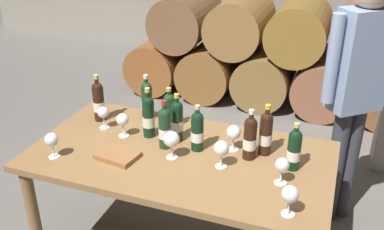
{
  "coord_description": "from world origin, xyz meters",
  "views": [
    {
      "loc": [
        0.79,
        -1.96,
        2.05
      ],
      "look_at": [
        0.0,
        0.2,
        0.91
      ],
      "focal_mm": 40.74,
      "sensor_mm": 36.0,
      "label": 1
    }
  ],
  "objects_px": {
    "wine_glass_5": "(221,149)",
    "dining_table": "(180,167)",
    "wine_glass_3": "(52,140)",
    "wine_bottle_7": "(148,116)",
    "wine_glass_2": "(282,166)",
    "sommelier_presenting": "(357,81)",
    "wine_glass_1": "(123,120)",
    "wine_glass_7": "(290,195)",
    "wine_glass_0": "(171,140)",
    "wine_glass_6": "(103,113)",
    "wine_bottle_0": "(294,149)",
    "wine_bottle_2": "(99,101)",
    "tasting_notebook": "(118,155)",
    "wine_bottle_4": "(147,100)",
    "wine_bottle_5": "(250,138)",
    "wine_bottle_1": "(165,127)",
    "wine_bottle_3": "(177,120)",
    "wine_bottle_9": "(169,110)",
    "wine_bottle_8": "(197,131)",
    "wine_bottle_6": "(266,133)",
    "wine_glass_4": "(234,133)"
  },
  "relations": [
    {
      "from": "wine_bottle_2",
      "to": "wine_bottle_5",
      "type": "bearing_deg",
      "value": -6.91
    },
    {
      "from": "wine_bottle_2",
      "to": "wine_glass_2",
      "type": "height_order",
      "value": "wine_bottle_2"
    },
    {
      "from": "wine_bottle_7",
      "to": "wine_bottle_1",
      "type": "bearing_deg",
      "value": -31.31
    },
    {
      "from": "dining_table",
      "to": "wine_bottle_7",
      "type": "relative_size",
      "value": 5.4
    },
    {
      "from": "wine_glass_1",
      "to": "wine_glass_7",
      "type": "bearing_deg",
      "value": -20.64
    },
    {
      "from": "dining_table",
      "to": "wine_bottle_3",
      "type": "distance_m",
      "value": 0.28
    },
    {
      "from": "wine_glass_5",
      "to": "wine_bottle_8",
      "type": "bearing_deg",
      "value": 144.5
    },
    {
      "from": "wine_glass_0",
      "to": "wine_glass_6",
      "type": "bearing_deg",
      "value": 161.41
    },
    {
      "from": "wine_bottle_9",
      "to": "wine_glass_5",
      "type": "bearing_deg",
      "value": -36.51
    },
    {
      "from": "wine_glass_0",
      "to": "tasting_notebook",
      "type": "bearing_deg",
      "value": -159.91
    },
    {
      "from": "wine_glass_3",
      "to": "wine_bottle_8",
      "type": "bearing_deg",
      "value": 26.18
    },
    {
      "from": "wine_bottle_1",
      "to": "wine_bottle_3",
      "type": "bearing_deg",
      "value": 73.47
    },
    {
      "from": "wine_glass_3",
      "to": "wine_glass_5",
      "type": "relative_size",
      "value": 0.96
    },
    {
      "from": "wine_bottle_5",
      "to": "wine_glass_1",
      "type": "bearing_deg",
      "value": -178.64
    },
    {
      "from": "wine_glass_5",
      "to": "dining_table",
      "type": "bearing_deg",
      "value": 168.72
    },
    {
      "from": "dining_table",
      "to": "wine_bottle_9",
      "type": "relative_size",
      "value": 6.26
    },
    {
      "from": "wine_glass_4",
      "to": "wine_bottle_7",
      "type": "bearing_deg",
      "value": -178.42
    },
    {
      "from": "wine_bottle_9",
      "to": "wine_glass_4",
      "type": "distance_m",
      "value": 0.47
    },
    {
      "from": "dining_table",
      "to": "tasting_notebook",
      "type": "height_order",
      "value": "tasting_notebook"
    },
    {
      "from": "wine_bottle_0",
      "to": "wine_bottle_9",
      "type": "height_order",
      "value": "same"
    },
    {
      "from": "wine_bottle_6",
      "to": "wine_bottle_8",
      "type": "height_order",
      "value": "wine_bottle_6"
    },
    {
      "from": "wine_bottle_4",
      "to": "wine_glass_5",
      "type": "bearing_deg",
      "value": -32.32
    },
    {
      "from": "wine_bottle_8",
      "to": "wine_bottle_3",
      "type": "bearing_deg",
      "value": 154.85
    },
    {
      "from": "wine_bottle_2",
      "to": "wine_glass_3",
      "type": "relative_size",
      "value": 2.07
    },
    {
      "from": "wine_bottle_1",
      "to": "wine_bottle_5",
      "type": "height_order",
      "value": "wine_bottle_5"
    },
    {
      "from": "wine_bottle_7",
      "to": "wine_glass_4",
      "type": "relative_size",
      "value": 2.02
    },
    {
      "from": "wine_glass_0",
      "to": "wine_bottle_0",
      "type": "bearing_deg",
      "value": 10.79
    },
    {
      "from": "wine_glass_3",
      "to": "wine_bottle_7",
      "type": "bearing_deg",
      "value": 45.73
    },
    {
      "from": "wine_glass_1",
      "to": "wine_bottle_8",
      "type": "bearing_deg",
      "value": 0.77
    },
    {
      "from": "wine_bottle_7",
      "to": "tasting_notebook",
      "type": "relative_size",
      "value": 1.43
    },
    {
      "from": "wine_glass_2",
      "to": "sommelier_presenting",
      "type": "bearing_deg",
      "value": 69.99
    },
    {
      "from": "wine_bottle_8",
      "to": "wine_glass_0",
      "type": "distance_m",
      "value": 0.17
    },
    {
      "from": "wine_bottle_4",
      "to": "wine_bottle_5",
      "type": "height_order",
      "value": "wine_bottle_4"
    },
    {
      "from": "wine_bottle_1",
      "to": "sommelier_presenting",
      "type": "xyz_separation_m",
      "value": [
        1.0,
        0.71,
        0.16
      ]
    },
    {
      "from": "wine_bottle_0",
      "to": "wine_glass_1",
      "type": "bearing_deg",
      "value": 179.71
    },
    {
      "from": "wine_bottle_3",
      "to": "wine_bottle_6",
      "type": "relative_size",
      "value": 0.98
    },
    {
      "from": "wine_bottle_4",
      "to": "tasting_notebook",
      "type": "relative_size",
      "value": 1.38
    },
    {
      "from": "wine_glass_0",
      "to": "wine_glass_1",
      "type": "xyz_separation_m",
      "value": [
        -0.37,
        0.13,
        -0.01
      ]
    },
    {
      "from": "dining_table",
      "to": "wine_glass_1",
      "type": "xyz_separation_m",
      "value": [
        -0.4,
        0.07,
        0.2
      ]
    },
    {
      "from": "wine_bottle_4",
      "to": "wine_bottle_6",
      "type": "height_order",
      "value": "same"
    },
    {
      "from": "wine_bottle_2",
      "to": "sommelier_presenting",
      "type": "relative_size",
      "value": 0.18
    },
    {
      "from": "wine_glass_4",
      "to": "dining_table",
      "type": "bearing_deg",
      "value": -152.34
    },
    {
      "from": "dining_table",
      "to": "tasting_notebook",
      "type": "relative_size",
      "value": 7.73
    },
    {
      "from": "wine_bottle_3",
      "to": "wine_bottle_4",
      "type": "height_order",
      "value": "wine_bottle_4"
    },
    {
      "from": "dining_table",
      "to": "wine_glass_0",
      "type": "bearing_deg",
      "value": -114.04
    },
    {
      "from": "wine_glass_4",
      "to": "wine_glass_1",
      "type": "bearing_deg",
      "value": -173.92
    },
    {
      "from": "wine_glass_2",
      "to": "wine_bottle_9",
      "type": "bearing_deg",
      "value": 154.51
    },
    {
      "from": "wine_bottle_6",
      "to": "wine_glass_4",
      "type": "height_order",
      "value": "wine_bottle_6"
    },
    {
      "from": "wine_bottle_0",
      "to": "wine_bottle_5",
      "type": "distance_m",
      "value": 0.24
    },
    {
      "from": "wine_bottle_0",
      "to": "wine_glass_1",
      "type": "relative_size",
      "value": 1.8
    }
  ]
}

